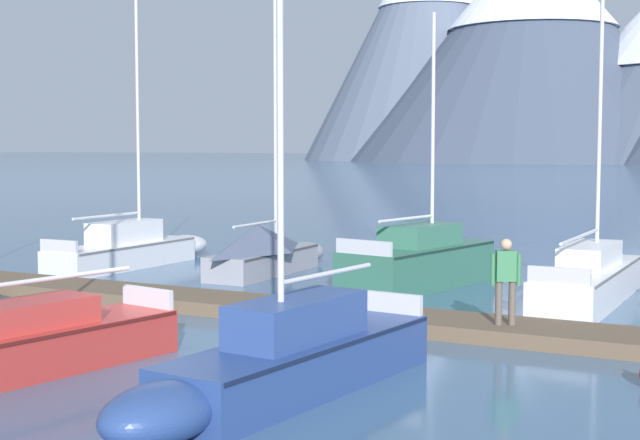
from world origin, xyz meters
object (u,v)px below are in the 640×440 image
object	(u,v)px
sailboat_outer_slip	(282,361)
person_on_dock	(506,276)
sailboat_mid_dock_starboard	(5,348)
sailboat_end_of_dock	(593,277)
sailboat_mid_dock_port	(267,249)
sailboat_nearest_berth	(134,248)
sailboat_far_berth	(426,260)

from	to	relation	value
sailboat_outer_slip	person_on_dock	xyz separation A→B (m)	(1.69, 5.71, 0.69)
sailboat_mid_dock_starboard	sailboat_end_of_dock	distance (m)	14.19
sailboat_mid_dock_port	sailboat_end_of_dock	world-z (taller)	sailboat_mid_dock_port
sailboat_mid_dock_port	sailboat_end_of_dock	size ratio (longest dim) A/B	1.00
sailboat_mid_dock_port	sailboat_mid_dock_starboard	bearing A→B (deg)	-77.55
sailboat_nearest_berth	sailboat_end_of_dock	world-z (taller)	sailboat_nearest_berth
sailboat_far_berth	person_on_dock	xyz separation A→B (m)	(4.08, -6.10, 0.58)
sailboat_nearest_berth	sailboat_mid_dock_starboard	xyz separation A→B (m)	(7.45, -12.37, -0.04)
sailboat_mid_dock_starboard	person_on_dock	world-z (taller)	sailboat_mid_dock_starboard
sailboat_nearest_berth	sailboat_outer_slip	world-z (taller)	sailboat_nearest_berth
sailboat_far_berth	sailboat_end_of_dock	world-z (taller)	sailboat_end_of_dock
sailboat_outer_slip	person_on_dock	size ratio (longest dim) A/B	4.46
sailboat_mid_dock_port	person_on_dock	distance (m)	10.88
sailboat_nearest_berth	sailboat_mid_dock_starboard	size ratio (longest dim) A/B	1.08
sailboat_mid_dock_port	sailboat_outer_slip	xyz separation A→B (m)	(7.39, -11.68, -0.14)
sailboat_far_berth	sailboat_mid_dock_starboard	bearing A→B (deg)	-99.59
sailboat_outer_slip	sailboat_far_berth	bearing A→B (deg)	101.42
sailboat_nearest_berth	sailboat_far_berth	xyz separation A→B (m)	(9.63, 0.55, 0.13)
person_on_dock	sailboat_mid_dock_port	bearing A→B (deg)	146.68
person_on_dock	sailboat_end_of_dock	bearing A→B (deg)	85.23
sailboat_far_berth	sailboat_mid_dock_port	bearing A→B (deg)	-178.52
sailboat_mid_dock_starboard	sailboat_far_berth	bearing A→B (deg)	80.41
sailboat_mid_dock_starboard	person_on_dock	bearing A→B (deg)	47.46
person_on_dock	sailboat_far_berth	bearing A→B (deg)	123.76
sailboat_far_berth	sailboat_nearest_berth	bearing A→B (deg)	-176.74
sailboat_far_berth	sailboat_end_of_dock	size ratio (longest dim) A/B	0.87
sailboat_mid_dock_starboard	sailboat_end_of_dock	bearing A→B (deg)	61.69
sailboat_far_berth	sailboat_end_of_dock	distance (m)	4.57
sailboat_mid_dock_starboard	person_on_dock	xyz separation A→B (m)	(6.26, 6.82, 0.75)
sailboat_mid_dock_starboard	sailboat_far_berth	world-z (taller)	sailboat_mid_dock_starboard
sailboat_end_of_dock	sailboat_far_berth	bearing A→B (deg)	174.72
sailboat_end_of_dock	person_on_dock	size ratio (longest dim) A/B	4.98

